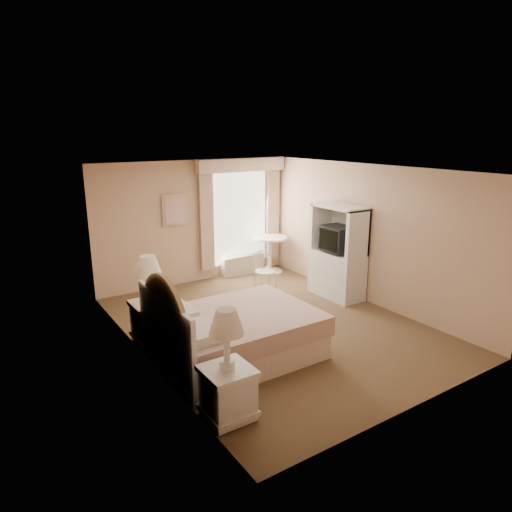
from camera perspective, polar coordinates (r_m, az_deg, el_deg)
room at (r=7.09m, az=2.12°, el=0.65°), size 4.21×5.51×2.51m
window at (r=9.80m, az=-1.83°, el=5.32°), size 2.05×0.22×2.51m
framed_art at (r=9.14m, az=-10.13°, el=5.69°), size 0.52×0.04×0.62m
bed at (r=6.36m, az=-3.25°, el=-9.72°), size 2.14×1.67×1.48m
nightstand_near at (r=5.07m, az=-3.59°, el=-15.14°), size 0.52×0.52×1.26m
nightstand_far at (r=6.94m, az=-13.01°, el=-6.65°), size 0.54×0.54×1.31m
round_table at (r=10.07m, az=1.71°, el=0.93°), size 0.77×0.77×0.81m
cafe_chair at (r=8.85m, az=0.98°, el=-1.52°), size 0.44×0.44×0.83m
armoire at (r=8.68m, az=10.16°, el=-0.40°), size 0.53×1.05×1.75m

